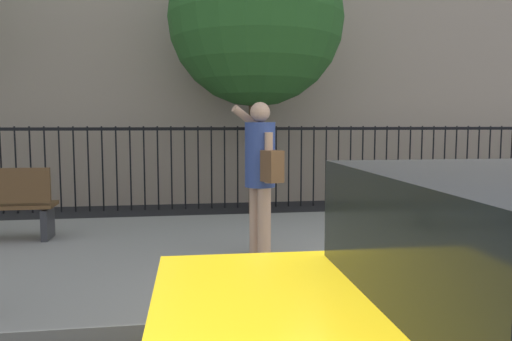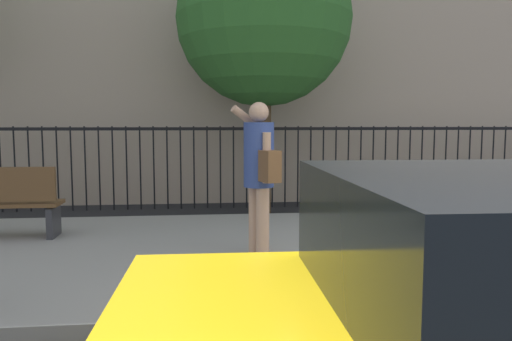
% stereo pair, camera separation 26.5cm
% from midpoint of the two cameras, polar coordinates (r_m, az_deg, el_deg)
% --- Properties ---
extents(ground_plane, '(60.00, 60.00, 0.00)m').
position_cam_midpoint_polar(ground_plane, '(4.54, 20.59, -16.23)').
color(ground_plane, black).
extents(sidewalk, '(28.00, 4.40, 0.15)m').
position_cam_midpoint_polar(sidewalk, '(6.43, 10.90, -8.84)').
color(sidewalk, gray).
rests_on(sidewalk, ground).
extents(iron_fence, '(12.03, 0.04, 1.60)m').
position_cam_midpoint_polar(iron_fence, '(9.81, 3.77, 1.76)').
color(iron_fence, black).
rests_on(iron_fence, ground).
extents(pedestrian_on_phone, '(0.53, 0.72, 1.74)m').
position_cam_midpoint_polar(pedestrian_on_phone, '(5.50, -0.78, 0.36)').
color(pedestrian_on_phone, tan).
rests_on(pedestrian_on_phone, sidewalk).
extents(street_tree_near, '(3.08, 3.08, 5.03)m').
position_cam_midpoint_polar(street_tree_near, '(9.07, -0.89, 17.07)').
color(street_tree_near, '#4C3823').
rests_on(street_tree_near, ground).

